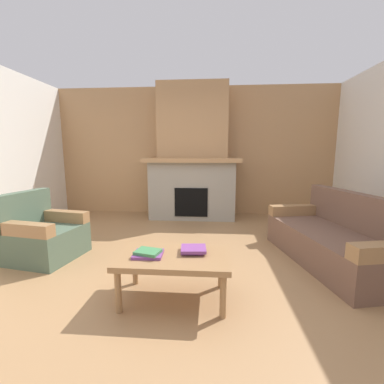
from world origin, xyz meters
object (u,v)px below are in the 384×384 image
Objects in this scene: couch at (336,240)px; coffee_table at (174,260)px; fireplace at (193,161)px; armchair at (43,235)px.

coffee_table is at bearing -153.23° from couch.
fireplace reaches higher than couch.
armchair is (-1.76, -2.25, -0.87)m from fireplace.
armchair is at bearing 156.11° from coffee_table.
fireplace is at bearing 132.28° from couch.
couch is at bearing -47.72° from fireplace.
fireplace is 2.99m from couch.
coffee_table is at bearing -23.89° from armchair.
couch is 2.09m from coffee_table.
couch and armchair have the same top height.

